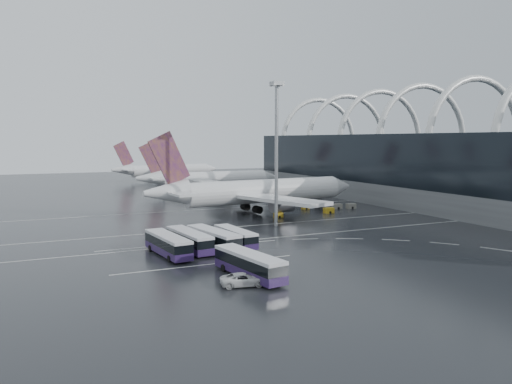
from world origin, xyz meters
name	(u,v)px	position (x,y,z in m)	size (l,w,h in m)	color
ground	(295,234)	(0.00, 0.00, 0.00)	(420.00, 420.00, 0.00)	black
terminal	(452,167)	(61.56, 19.84, 10.87)	(42.00, 160.00, 34.90)	slate
lane_marking_near	(300,235)	(0.00, -2.00, 0.01)	(120.00, 0.25, 0.01)	silver
lane_marking_mid	(268,224)	(0.00, 12.00, 0.01)	(120.00, 0.25, 0.01)	silver
lane_marking_far	(223,208)	(0.00, 40.00, 0.01)	(120.00, 0.25, 0.01)	silver
bus_bay_line_south	(206,265)	(-24.00, -16.00, 0.01)	(28.00, 0.25, 0.01)	silver
bus_bay_line_north	(177,244)	(-24.00, 0.00, 0.01)	(28.00, 0.25, 0.01)	silver
airliner_main	(255,192)	(4.88, 29.76, 5.11)	(60.30, 52.64, 20.41)	silver
airliner_gate_b	(208,179)	(10.09, 80.90, 4.50)	(51.74, 46.55, 17.98)	silver
airliner_gate_c	(165,171)	(8.96, 136.64, 4.47)	(50.22, 45.89, 17.89)	silver
bus_row_near_a	(168,244)	(-27.60, -7.82, 1.83)	(4.49, 13.77, 3.33)	#1E123A
bus_row_near_b	(189,240)	(-23.48, -5.85, 1.81)	(4.45, 13.59, 3.29)	#1E123A
bus_row_near_c	(213,239)	(-19.54, -6.71, 1.85)	(5.37, 14.01, 3.37)	#1E123A
bus_row_near_d	(235,237)	(-15.01, -5.46, 1.62)	(3.67, 12.15, 2.95)	#1E123A
bus_row_far_c	(249,264)	(-20.97, -24.82, 1.84)	(5.09, 13.91, 3.35)	#1E123A
van_curve_a	(244,280)	(-23.23, -28.20, 0.83)	(2.75, 5.96, 1.66)	silver
floodlight_mast	(276,136)	(0.44, 9.19, 19.15)	(2.33, 2.33, 30.45)	gray
gse_cart_belly_a	(329,210)	(21.06, 20.47, 0.69)	(2.52, 1.49, 1.37)	#B08B17
gse_cart_belly_b	(337,206)	(27.36, 26.16, 0.68)	(2.51, 1.48, 1.37)	slate
gse_cart_belly_c	(278,215)	(6.35, 19.59, 0.58)	(2.13, 1.26, 1.16)	#B08B17
gse_cart_belly_d	(351,206)	(31.16, 25.17, 0.68)	(2.50, 1.48, 1.36)	slate
gse_cart_belly_e	(305,207)	(19.50, 29.38, 0.56)	(2.04, 1.21, 1.11)	#B08B17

